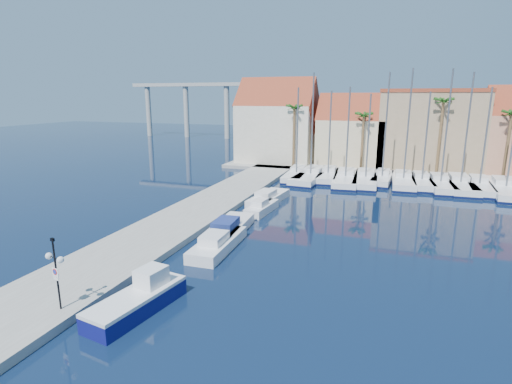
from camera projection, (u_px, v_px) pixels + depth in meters
ground at (209, 316)px, 20.42m from camera, size 260.00×260.00×0.00m
quay_west at (183, 219)px, 35.63m from camera, size 6.00×77.00×0.50m
shore_north at (404, 168)px, 61.27m from camera, size 54.00×16.00×0.50m
lamp_post at (55, 263)px, 19.57m from camera, size 1.27×0.54×3.80m
fishing_boat at (139, 299)px, 20.80m from camera, size 2.83×5.97×2.01m
motorboat_west_0 at (217, 243)px, 29.12m from camera, size 2.33×6.75×1.40m
motorboat_west_1 at (228, 228)px, 32.49m from camera, size 2.76×7.38×1.40m
motorboat_west_2 at (262, 207)px, 38.51m from camera, size 2.05×5.16×1.40m
motorboat_west_3 at (268, 198)px, 42.25m from camera, size 2.90×7.15×1.40m
sailboat_0 at (297, 174)px, 54.38m from camera, size 2.95×9.73×12.07m
sailboat_1 at (312, 175)px, 53.71m from camera, size 4.00×12.08×13.87m
sailboat_2 at (328, 175)px, 53.91m from camera, size 3.03×9.57×11.69m
sailboat_3 at (346, 178)px, 51.93m from camera, size 3.78×11.36×12.12m
sailboat_4 at (366, 179)px, 51.54m from camera, size 3.24×11.13×11.29m
sailboat_5 at (382, 178)px, 51.90m from camera, size 2.83×8.61×13.85m
sailboat_6 at (403, 180)px, 50.52m from camera, size 2.97×10.33×14.20m
sailboat_7 at (421, 182)px, 49.87m from camera, size 3.08×9.34×11.50m
sailboat_8 at (440, 183)px, 48.63m from camera, size 3.34×10.06×14.03m
sailboat_9 at (459, 184)px, 48.37m from camera, size 3.29×11.12×13.64m
sailboat_10 at (479, 186)px, 47.54m from camera, size 3.04×9.95×11.98m
sailboat_11 at (505, 188)px, 46.18m from camera, size 3.79×12.02×14.51m
building_0 at (278, 124)px, 65.26m from camera, size 12.30×9.00×13.50m
building_1 at (352, 134)px, 61.73m from camera, size 10.30×8.00×11.00m
building_2 at (429, 129)px, 58.92m from camera, size 14.20×10.20×11.50m
palm_0 at (294, 109)px, 58.80m from camera, size 2.60×2.60×10.15m
palm_1 at (364, 117)px, 55.83m from camera, size 2.60×2.60×9.15m
palm_2 at (443, 104)px, 52.21m from camera, size 2.60×2.60×11.15m
palm_3 at (512, 116)px, 49.99m from camera, size 2.60×2.60×9.65m
viaduct at (209, 99)px, 105.80m from camera, size 48.00×2.20×14.45m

